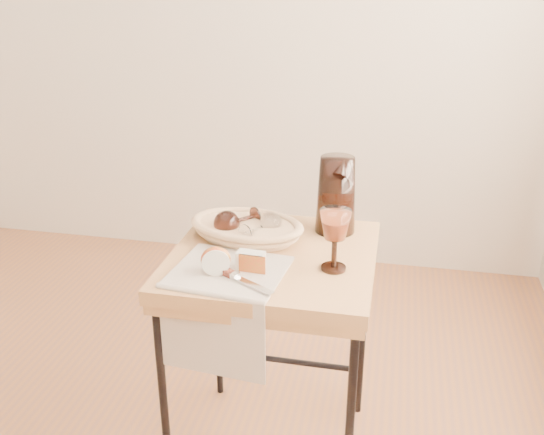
% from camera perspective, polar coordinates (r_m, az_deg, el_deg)
% --- Properties ---
extents(wall_back, '(3.60, 0.00, 2.70)m').
position_cam_1_polar(wall_back, '(3.22, -6.74, 19.45)').
color(wall_back, beige).
rests_on(wall_back, ground).
extents(side_table, '(0.59, 0.59, 0.75)m').
position_cam_1_polar(side_table, '(1.96, 0.12, -13.19)').
color(side_table, brown).
rests_on(side_table, floor).
extents(tea_towel, '(0.32, 0.30, 0.01)m').
position_cam_1_polar(tea_towel, '(1.67, -4.07, -5.05)').
color(tea_towel, beige).
rests_on(tea_towel, side_table).
extents(bread_basket, '(0.34, 0.26, 0.05)m').
position_cam_1_polar(bread_basket, '(1.85, -2.38, -1.20)').
color(bread_basket, '#B38151').
rests_on(bread_basket, side_table).
extents(goblet_lying_a, '(0.15, 0.15, 0.08)m').
position_cam_1_polar(goblet_lying_a, '(1.86, -3.11, -0.25)').
color(goblet_lying_a, '#361A14').
rests_on(goblet_lying_a, bread_basket).
extents(goblet_lying_b, '(0.12, 0.13, 0.07)m').
position_cam_1_polar(goblet_lying_b, '(1.82, -1.12, -0.97)').
color(goblet_lying_b, white).
rests_on(goblet_lying_b, bread_basket).
extents(pitcher, '(0.24, 0.29, 0.28)m').
position_cam_1_polar(pitcher, '(1.88, 6.05, 2.14)').
color(pitcher, black).
rests_on(pitcher, side_table).
extents(wine_goblet, '(0.09, 0.09, 0.18)m').
position_cam_1_polar(wine_goblet, '(1.65, 5.91, -2.11)').
color(wine_goblet, white).
rests_on(wine_goblet, side_table).
extents(apple_half, '(0.09, 0.06, 0.07)m').
position_cam_1_polar(apple_half, '(1.64, -5.31, -3.95)').
color(apple_half, '#B50D15').
rests_on(apple_half, tea_towel).
extents(apple_wedge, '(0.08, 0.05, 0.05)m').
position_cam_1_polar(apple_wedge, '(1.66, -2.02, -4.08)').
color(apple_wedge, silver).
rests_on(apple_wedge, tea_towel).
extents(table_knife, '(0.21, 0.14, 0.02)m').
position_cam_1_polar(table_knife, '(1.61, -3.27, -5.58)').
color(table_knife, silver).
rests_on(table_knife, tea_towel).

